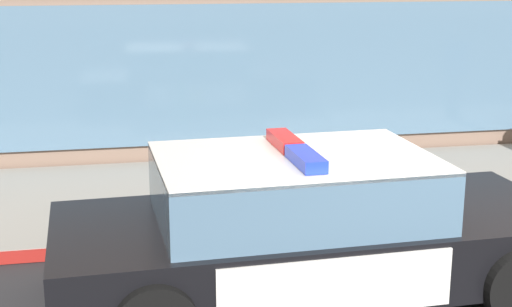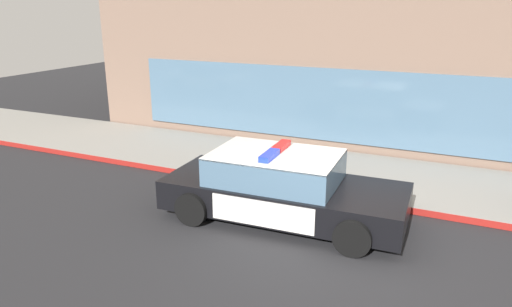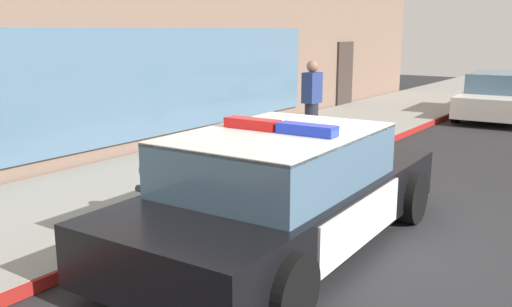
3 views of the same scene
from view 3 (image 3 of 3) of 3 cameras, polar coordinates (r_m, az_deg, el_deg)
ground at (r=7.37m, az=12.59°, el=-7.26°), size 48.00×48.00×0.00m
sidewalk at (r=9.27m, az=-8.45°, el=-2.50°), size 48.00×3.35×0.15m
curb_red_paint at (r=8.23m, az=0.14°, el=-4.30°), size 28.80×0.04×0.14m
police_cruiser at (r=6.31m, az=2.93°, el=-3.83°), size 4.89×2.28×1.49m
fire_hydrant at (r=7.09m, az=-10.93°, el=-3.71°), size 0.34×0.39×0.73m
car_down_street at (r=17.30m, az=23.99°, el=5.41°), size 4.60×2.27×1.29m
pedestrian_on_sidewalk at (r=11.48m, az=5.73°, el=5.25°), size 0.41×0.28×1.71m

